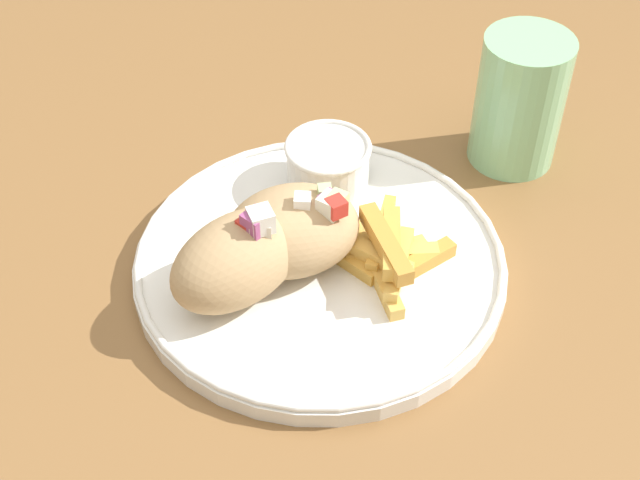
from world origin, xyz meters
TOP-DOWN VIEW (x-y plane):
  - table at (0.00, 0.00)m, footprint 1.53×1.53m
  - plate at (0.02, -0.01)m, footprint 0.29×0.29m
  - pita_sandwich_near at (-0.05, -0.03)m, footprint 0.13×0.11m
  - pita_sandwich_far at (0.00, -0.01)m, footprint 0.11×0.09m
  - fries_pile at (0.06, -0.03)m, footprint 0.12×0.11m
  - sauce_ramekin at (0.05, 0.07)m, footprint 0.07×0.07m
  - water_glass at (0.22, 0.08)m, footprint 0.07×0.07m

SIDE VIEW (x-z plane):
  - table at x=0.00m, z-range 0.32..1.09m
  - plate at x=0.02m, z-range 0.77..0.79m
  - fries_pile at x=0.06m, z-range 0.78..0.82m
  - sauce_ramekin at x=0.05m, z-range 0.79..0.83m
  - pita_sandwich_far at x=0.00m, z-range 0.78..0.85m
  - pita_sandwich_near at x=-0.05m, z-range 0.78..0.85m
  - water_glass at x=0.22m, z-range 0.76..0.88m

